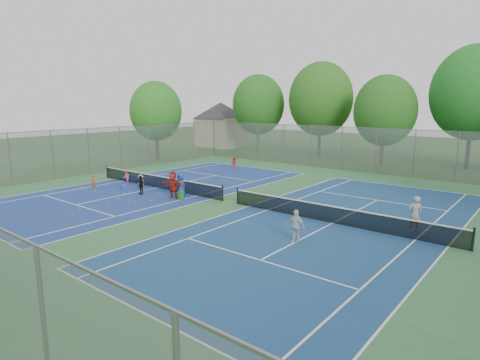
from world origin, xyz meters
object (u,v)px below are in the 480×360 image
ball_hopper (181,195)px  net_right (333,215)px  instructor (415,214)px  net_left (157,182)px  ball_crate (124,187)px

ball_hopper → net_right: bearing=7.9°
instructor → net_left: bearing=-27.7°
net_right → ball_hopper: 10.09m
net_right → ball_crate: 15.55m
instructor → ball_hopper: bearing=-20.9°
instructor → net_right: bearing=-13.9°
net_left → instructor: instructor is taller
net_left → net_right: size_ratio=1.00×
net_right → net_left: bearing=180.0°
net_left → net_right: (14.00, 0.00, 0.00)m
ball_crate → ball_hopper: 5.47m
net_left → ball_hopper: 4.25m
ball_crate → ball_hopper: ball_hopper is taller
net_right → ball_crate: (-15.43, -1.91, -0.29)m
ball_crate → instructor: bearing=9.2°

